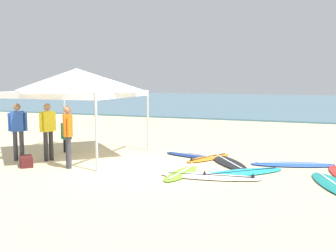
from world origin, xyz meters
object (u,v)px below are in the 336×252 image
at_px(person_green, 66,133).
at_px(gear_bag_near_tent, 26,161).
at_px(surfboard_lime, 181,173).
at_px(person_orange, 68,132).
at_px(surfboard_blue, 294,164).
at_px(surfboard_orange, 208,158).
at_px(surfboard_teal, 335,185).
at_px(person_yellow, 48,128).
at_px(canopy_tent, 77,80).
at_px(person_blue, 18,128).
at_px(surfboard_black, 228,162).
at_px(surfboard_navy, 192,155).
at_px(surfboard_white, 211,176).
at_px(surfboard_cyan, 240,172).

bearing_deg(person_green, gear_bag_near_tent, -85.46).
height_order(surfboard_lime, person_orange, person_orange).
distance_m(surfboard_blue, gear_bag_near_tent, 7.52).
xyz_separation_m(surfboard_orange, surfboard_teal, (3.51, -1.99, -0.00)).
xyz_separation_m(surfboard_teal, person_yellow, (-7.90, 0.08, 0.95)).
height_order(canopy_tent, person_blue, canopy_tent).
distance_m(canopy_tent, surfboard_black, 5.28).
height_order(surfboard_lime, surfboard_navy, same).
relative_size(surfboard_lime, surfboard_white, 0.72).
bearing_deg(person_yellow, person_orange, -28.54).
xyz_separation_m(surfboard_white, surfboard_black, (0.03, 1.85, 0.00)).
bearing_deg(surfboard_lime, surfboard_orange, 86.59).
bearing_deg(surfboard_white, person_blue, 179.94).
bearing_deg(person_green, surfboard_white, -16.70).
distance_m(surfboard_white, person_orange, 4.05).
distance_m(canopy_tent, surfboard_blue, 6.98).
distance_m(surfboard_lime, person_blue, 5.19).
bearing_deg(surfboard_navy, person_blue, -152.70).
relative_size(canopy_tent, surfboard_teal, 1.38).
xyz_separation_m(surfboard_navy, person_blue, (-4.66, -2.40, 0.95)).
bearing_deg(canopy_tent, gear_bag_near_tent, -104.77).
relative_size(surfboard_navy, person_orange, 1.17).
xyz_separation_m(surfboard_cyan, surfboard_white, (-0.61, -0.67, 0.00)).
relative_size(surfboard_blue, surfboard_lime, 1.36).
relative_size(person_blue, person_orange, 1.00).
xyz_separation_m(surfboard_blue, gear_bag_near_tent, (-6.99, -2.76, 0.10)).
relative_size(canopy_tent, gear_bag_near_tent, 5.77).
relative_size(surfboard_cyan, surfboard_white, 0.90).
xyz_separation_m(surfboard_cyan, person_blue, (-6.50, -0.67, 0.95)).
relative_size(surfboard_navy, surfboard_black, 0.87).
relative_size(surfboard_cyan, surfboard_orange, 1.23).
xyz_separation_m(surfboard_orange, surfboard_navy, (-0.58, 0.19, -0.00)).
xyz_separation_m(surfboard_orange, person_green, (-4.66, -0.62, 0.62)).
relative_size(surfboard_blue, person_orange, 1.48).
bearing_deg(surfboard_white, surfboard_lime, 175.20).
distance_m(surfboard_cyan, gear_bag_near_tent, 5.89).
height_order(canopy_tent, surfboard_cyan, canopy_tent).
bearing_deg(surfboard_white, person_orange, -175.56).
distance_m(surfboard_orange, person_green, 4.74).
distance_m(person_yellow, gear_bag_near_tent, 1.22).
relative_size(surfboard_teal, surfboard_white, 0.97).
distance_m(surfboard_black, person_green, 5.39).
xyz_separation_m(surfboard_blue, surfboard_lime, (-2.63, -2.13, 0.00)).
distance_m(person_blue, person_green, 1.72).
height_order(surfboard_orange, surfboard_white, same).
bearing_deg(surfboard_black, person_orange, -151.43).
bearing_deg(surfboard_white, person_yellow, 176.53).
height_order(surfboard_black, gear_bag_near_tent, gear_bag_near_tent).
xyz_separation_m(surfboard_lime, gear_bag_near_tent, (-4.36, -0.63, 0.10)).
relative_size(surfboard_navy, person_green, 1.66).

